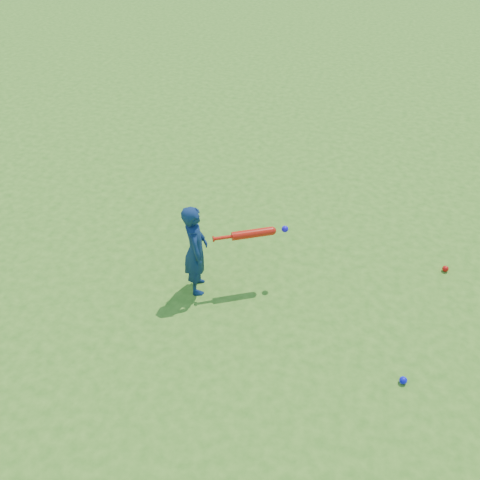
% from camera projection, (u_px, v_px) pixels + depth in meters
% --- Properties ---
extents(ground, '(80.00, 80.00, 0.00)m').
position_uv_depth(ground, '(213.00, 260.00, 6.58)').
color(ground, '#3C751C').
rests_on(ground, ground).
extents(child, '(0.40, 0.48, 1.12)m').
position_uv_depth(child, '(196.00, 250.00, 5.85)').
color(child, '#10254D').
rests_on(child, ground).
extents(ground_ball_red, '(0.07, 0.07, 0.07)m').
position_uv_depth(ground_ball_red, '(445.00, 269.00, 6.40)').
color(ground_ball_red, red).
rests_on(ground_ball_red, ground).
extents(ground_ball_blue, '(0.08, 0.08, 0.08)m').
position_uv_depth(ground_ball_blue, '(403.00, 380.00, 5.10)').
color(ground_ball_blue, '#0D0FE4').
rests_on(ground_ball_blue, ground).
extents(bat_swing, '(0.76, 0.46, 0.10)m').
position_uv_depth(bat_swing, '(255.00, 233.00, 5.83)').
color(bat_swing, red).
rests_on(bat_swing, ground).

